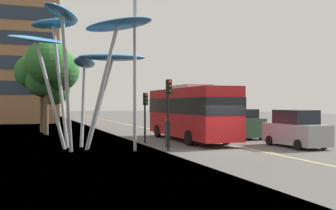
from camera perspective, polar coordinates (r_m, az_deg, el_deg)
ground at (r=22.85m, az=6.96°, el=-6.46°), size 120.00×240.00×0.10m
red_bus at (r=28.83m, az=2.99°, el=-0.76°), size 2.91×11.34×3.86m
leaf_sculpture at (r=24.33m, az=-12.02°, el=8.18°), size 7.90×9.03×7.80m
traffic_light_kerb_near at (r=22.69m, az=0.07°, el=0.78°), size 0.28×0.42×3.92m
traffic_light_kerb_far at (r=27.09m, az=-3.15°, el=-0.22°), size 0.28×0.42×3.30m
car_parked_near at (r=25.82m, az=17.18°, el=-3.29°), size 1.95×4.55×2.22m
car_parked_mid at (r=31.22m, az=10.05°, el=-2.67°), size 2.07×4.06×2.18m
street_lamp at (r=23.00m, az=-3.93°, el=7.40°), size 1.43×0.44×8.82m
tree_pavement_near at (r=35.72m, az=-16.12°, el=4.79°), size 5.29×5.17×7.77m
tree_pavement_far at (r=38.65m, az=-16.01°, el=2.82°), size 4.08×4.52×6.22m
pedestrian at (r=24.85m, az=-0.09°, el=-3.79°), size 0.34×0.34×1.73m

